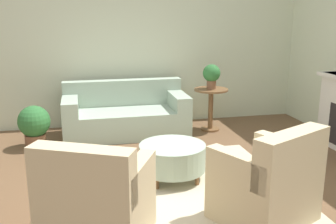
{
  "coord_description": "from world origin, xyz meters",
  "views": [
    {
      "loc": [
        -0.86,
        -3.91,
        1.92
      ],
      "look_at": [
        0.15,
        0.55,
        0.75
      ],
      "focal_mm": 42.0,
      "sensor_mm": 36.0,
      "label": 1
    }
  ],
  "objects": [
    {
      "name": "armchair_left",
      "position": [
        -0.79,
        -0.84,
        0.37
      ],
      "size": [
        1.07,
        1.02,
        0.92
      ],
      "color": "#C6B289",
      "rests_on": "rug"
    },
    {
      "name": "rug",
      "position": [
        0.0,
        0.0,
        0.01
      ],
      "size": [
        2.77,
        2.46,
        0.01
      ],
      "color": "beige",
      "rests_on": "ground_plane"
    },
    {
      "name": "wall_back",
      "position": [
        0.0,
        2.83,
        1.4
      ],
      "size": [
        9.54,
        0.12,
        2.8
      ],
      "color": "beige",
      "rests_on": "ground_plane"
    },
    {
      "name": "armchair_right",
      "position": [
        0.79,
        -0.84,
        0.37
      ],
      "size": [
        1.07,
        1.02,
        0.92
      ],
      "color": "#C6B289",
      "rests_on": "rug"
    },
    {
      "name": "potted_plant_floor",
      "position": [
        -1.54,
        1.8,
        0.35
      ],
      "size": [
        0.46,
        0.46,
        0.62
      ],
      "color": "brown",
      "rests_on": "ground_plane"
    },
    {
      "name": "couch",
      "position": [
        -0.18,
        2.18,
        0.3
      ],
      "size": [
        1.94,
        0.91,
        0.83
      ],
      "color": "#9EB29E",
      "rests_on": "ground_plane"
    },
    {
      "name": "potted_plant_on_side_table",
      "position": [
        1.22,
        2.08,
        0.93
      ],
      "size": [
        0.28,
        0.28,
        0.4
      ],
      "color": "brown",
      "rests_on": "side_table"
    },
    {
      "name": "side_table",
      "position": [
        1.22,
        2.08,
        0.48
      ],
      "size": [
        0.55,
        0.55,
        0.7
      ],
      "color": "brown",
      "rests_on": "ground_plane"
    },
    {
      "name": "ottoman_table",
      "position": [
        0.14,
        0.28,
        0.28
      ],
      "size": [
        0.78,
        0.78,
        0.42
      ],
      "color": "#9EB29E",
      "rests_on": "rug"
    },
    {
      "name": "ground_plane",
      "position": [
        0.0,
        0.0,
        0.0
      ],
      "size": [
        16.0,
        16.0,
        0.0
      ],
      "primitive_type": "plane",
      "color": "brown"
    }
  ]
}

